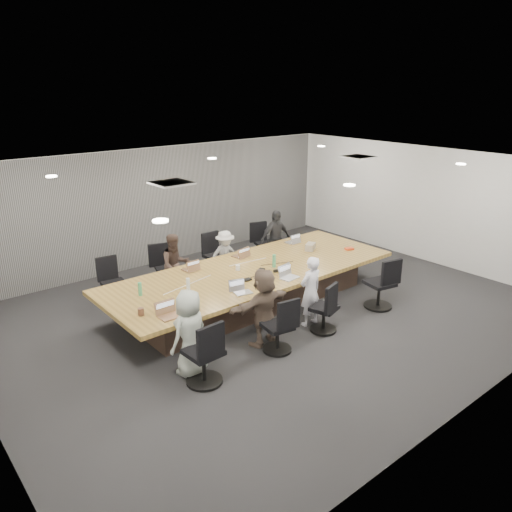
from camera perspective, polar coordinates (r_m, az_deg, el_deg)
floor at (r=9.76m, az=1.51°, el=-6.43°), size 10.00×8.00×0.00m
ceiling at (r=8.91m, az=1.66°, el=10.02°), size 10.00×8.00×0.00m
wall_back at (r=12.42m, az=-10.69°, el=5.75°), size 10.00×0.00×2.80m
wall_front at (r=6.96m, az=23.90°, el=-6.50°), size 10.00×0.00×2.80m
wall_right at (r=12.98m, az=18.56°, el=5.66°), size 0.00×8.00×2.80m
curtain at (r=12.36m, az=-10.51°, el=5.69°), size 9.80×0.04×2.80m
conference_table at (r=9.95m, az=-0.37°, el=-3.38°), size 6.00×2.20×0.74m
chair_0 at (r=10.29m, az=-15.87°, el=-3.49°), size 0.57×0.57×0.76m
chair_1 at (r=10.76m, az=-10.06°, el=-1.84°), size 0.69×0.69×0.82m
chair_2 at (r=11.39m, az=-4.57°, el=-0.40°), size 0.57×0.57×0.82m
chair_3 at (r=12.25m, az=1.12°, el=1.05°), size 0.69×0.69×0.81m
chair_4 at (r=7.48m, az=-6.02°, el=-11.42°), size 0.60×0.60×0.86m
chair_5 at (r=8.28m, az=2.46°, el=-8.48°), size 0.59×0.59×0.76m
chair_6 at (r=8.98m, az=7.77°, el=-6.35°), size 0.63×0.63×0.75m
chair_7 at (r=10.09m, az=13.91°, el=-3.47°), size 0.69×0.69×0.86m
person_1 at (r=10.39m, az=-9.18°, el=-1.06°), size 0.72×0.60×1.33m
laptop_1 at (r=9.91m, az=-7.57°, el=-1.47°), size 0.30×0.22×0.02m
person_2 at (r=11.06m, az=-3.54°, el=-0.04°), size 0.82×0.57×1.16m
laptop_2 at (r=10.59m, az=-1.80°, el=0.05°), size 0.36×0.28×0.02m
person_3 at (r=11.91m, az=2.23°, el=1.98°), size 0.84×0.40×1.39m
laptop_3 at (r=11.51m, az=4.05°, el=1.60°), size 0.29×0.20×0.02m
person_4 at (r=7.61m, az=-7.57°, el=-8.69°), size 0.76×0.59×1.37m
laptop_4 at (r=8.01m, az=-9.71°, el=-6.81°), size 0.36×0.24×0.02m
person_5 at (r=8.38m, az=0.88°, el=-5.83°), size 1.27×0.46×1.36m
laptop_5 at (r=8.74m, az=-1.46°, el=-4.23°), size 0.34×0.26×0.02m
person_6 at (r=9.08m, az=6.24°, el=-4.02°), size 0.48×0.32×1.32m
laptop_6 at (r=9.41m, az=3.87°, el=-2.50°), size 0.37×0.28×0.02m
bottle_green_left at (r=8.83m, az=-13.12°, el=-3.70°), size 0.09×0.09×0.24m
bottle_green_right at (r=9.92m, az=2.09°, el=-0.56°), size 0.09×0.09×0.26m
bottle_clear at (r=8.92m, az=-7.77°, el=-3.20°), size 0.08×0.08×0.22m
cup_white_far at (r=9.77m, az=-2.08°, el=-1.35°), size 0.09×0.09×0.11m
cup_white_near at (r=10.98m, az=6.34°, el=0.88°), size 0.09×0.09×0.10m
mug_brown at (r=8.13m, az=-13.02°, el=-6.22°), size 0.12×0.12×0.12m
mic_left at (r=9.29m, az=-1.02°, el=-2.71°), size 0.16×0.11×0.03m
mic_right at (r=9.76m, az=0.57°, el=-1.59°), size 0.18×0.16×0.03m
stapler at (r=9.70m, az=2.41°, el=-1.68°), size 0.15×0.07×0.05m
canvas_bag at (r=11.00m, az=6.23°, el=1.06°), size 0.33×0.29×0.15m
snack_packet at (r=11.17m, az=10.61°, el=0.82°), size 0.21×0.17×0.04m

